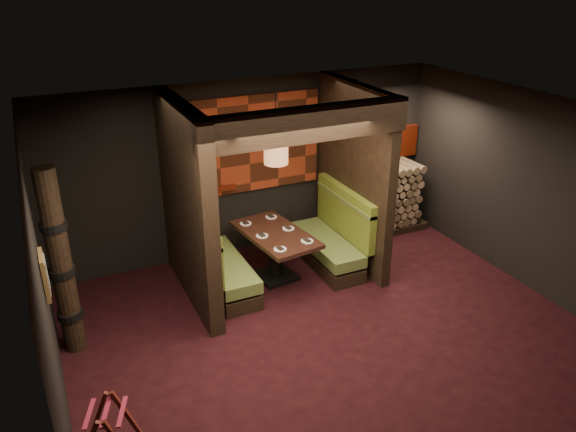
{
  "coord_description": "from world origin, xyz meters",
  "views": [
    {
      "loc": [
        -3.07,
        -5.27,
        4.44
      ],
      "look_at": [
        0.0,
        1.3,
        1.15
      ],
      "focal_mm": 35.0,
      "sensor_mm": 36.0,
      "label": 1
    }
  ],
  "objects_px": {
    "booth_bench_left": "(218,265)",
    "totem_column": "(61,265)",
    "pendant_lamp": "(276,148)",
    "luggage_rack": "(109,429)",
    "booth_bench_right": "(332,240)",
    "firewood_stack": "(380,199)",
    "dining_table": "(275,246)"
  },
  "relations": [
    {
      "from": "dining_table",
      "to": "pendant_lamp",
      "type": "distance_m",
      "value": 1.56
    },
    {
      "from": "booth_bench_left",
      "to": "firewood_stack",
      "type": "xyz_separation_m",
      "value": [
        3.25,
        0.7,
        0.21
      ]
    },
    {
      "from": "totem_column",
      "to": "luggage_rack",
      "type": "bearing_deg",
      "value": -86.07
    },
    {
      "from": "booth_bench_left",
      "to": "totem_column",
      "type": "bearing_deg",
      "value": -165.25
    },
    {
      "from": "booth_bench_right",
      "to": "totem_column",
      "type": "xyz_separation_m",
      "value": [
        -3.98,
        -0.55,
        0.79
      ]
    },
    {
      "from": "dining_table",
      "to": "firewood_stack",
      "type": "bearing_deg",
      "value": 17.68
    },
    {
      "from": "dining_table",
      "to": "luggage_rack",
      "type": "xyz_separation_m",
      "value": [
        -2.85,
        -2.44,
        -0.21
      ]
    },
    {
      "from": "booth_bench_left",
      "to": "booth_bench_right",
      "type": "distance_m",
      "value": 1.89
    },
    {
      "from": "booth_bench_right",
      "to": "dining_table",
      "type": "xyz_separation_m",
      "value": [
        -1.0,
        -0.05,
        0.14
      ]
    },
    {
      "from": "booth_bench_right",
      "to": "luggage_rack",
      "type": "xyz_separation_m",
      "value": [
        -3.85,
        -2.49,
        -0.07
      ]
    },
    {
      "from": "dining_table",
      "to": "firewood_stack",
      "type": "height_order",
      "value": "firewood_stack"
    },
    {
      "from": "booth_bench_left",
      "to": "firewood_stack",
      "type": "relative_size",
      "value": 0.92
    },
    {
      "from": "booth_bench_left",
      "to": "pendant_lamp",
      "type": "bearing_deg",
      "value": -6.37
    },
    {
      "from": "luggage_rack",
      "to": "dining_table",
      "type": "bearing_deg",
      "value": 40.53
    },
    {
      "from": "booth_bench_left",
      "to": "totem_column",
      "type": "xyz_separation_m",
      "value": [
        -2.09,
        -0.55,
        0.79
      ]
    },
    {
      "from": "booth_bench_left",
      "to": "totem_column",
      "type": "distance_m",
      "value": 2.3
    },
    {
      "from": "luggage_rack",
      "to": "booth_bench_left",
      "type": "bearing_deg",
      "value": 51.81
    },
    {
      "from": "totem_column",
      "to": "booth_bench_right",
      "type": "bearing_deg",
      "value": 7.86
    },
    {
      "from": "dining_table",
      "to": "luggage_rack",
      "type": "relative_size",
      "value": 2.18
    },
    {
      "from": "dining_table",
      "to": "booth_bench_left",
      "type": "bearing_deg",
      "value": 176.81
    },
    {
      "from": "luggage_rack",
      "to": "firewood_stack",
      "type": "bearing_deg",
      "value": 31.49
    },
    {
      "from": "booth_bench_right",
      "to": "dining_table",
      "type": "height_order",
      "value": "booth_bench_right"
    },
    {
      "from": "booth_bench_right",
      "to": "firewood_stack",
      "type": "distance_m",
      "value": 1.54
    },
    {
      "from": "dining_table",
      "to": "luggage_rack",
      "type": "bearing_deg",
      "value": -139.47
    },
    {
      "from": "totem_column",
      "to": "booth_bench_left",
      "type": "bearing_deg",
      "value": 14.75
    },
    {
      "from": "totem_column",
      "to": "firewood_stack",
      "type": "distance_m",
      "value": 5.51
    },
    {
      "from": "luggage_rack",
      "to": "booth_bench_right",
      "type": "bearing_deg",
      "value": 32.86
    },
    {
      "from": "booth_bench_left",
      "to": "luggage_rack",
      "type": "height_order",
      "value": "booth_bench_left"
    },
    {
      "from": "booth_bench_right",
      "to": "pendant_lamp",
      "type": "xyz_separation_m",
      "value": [
        -1.0,
        -0.1,
        1.69
      ]
    },
    {
      "from": "pendant_lamp",
      "to": "firewood_stack",
      "type": "bearing_deg",
      "value": 18.78
    },
    {
      "from": "pendant_lamp",
      "to": "luggage_rack",
      "type": "distance_m",
      "value": 4.12
    },
    {
      "from": "booth_bench_right",
      "to": "totem_column",
      "type": "distance_m",
      "value": 4.1
    }
  ]
}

